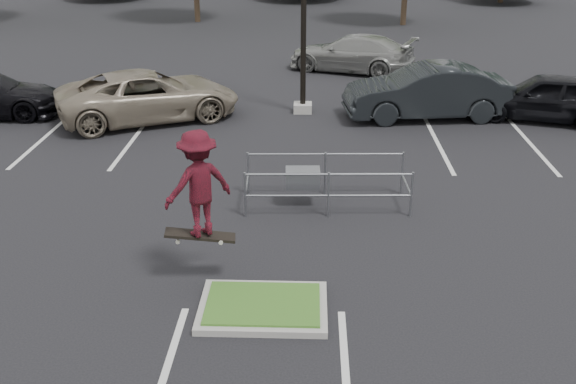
{
  "coord_description": "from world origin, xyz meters",
  "views": [
    {
      "loc": [
        0.78,
        -9.84,
        6.48
      ],
      "look_at": [
        0.38,
        1.5,
        1.59
      ],
      "focal_mm": 42.0,
      "sensor_mm": 36.0,
      "label": 1
    }
  ],
  "objects_px": {
    "skateboarder": "(197,184)",
    "cart_corral": "(308,178)",
    "car_r_black": "(548,97)",
    "car_r_charc": "(427,92)",
    "car_far_silver": "(354,53)",
    "car_l_tan": "(146,96)"
  },
  "relations": [
    {
      "from": "skateboarder",
      "to": "cart_corral",
      "type": "bearing_deg",
      "value": -153.71
    },
    {
      "from": "cart_corral",
      "to": "car_r_black",
      "type": "relative_size",
      "value": 0.84
    },
    {
      "from": "skateboarder",
      "to": "car_r_charc",
      "type": "bearing_deg",
      "value": -152.98
    },
    {
      "from": "car_r_charc",
      "to": "car_r_black",
      "type": "relative_size",
      "value": 1.16
    },
    {
      "from": "skateboarder",
      "to": "car_r_black",
      "type": "bearing_deg",
      "value": -167.08
    },
    {
      "from": "car_r_black",
      "to": "car_far_silver",
      "type": "height_order",
      "value": "car_r_black"
    },
    {
      "from": "car_r_black",
      "to": "car_r_charc",
      "type": "bearing_deg",
      "value": -76.21
    },
    {
      "from": "car_l_tan",
      "to": "car_r_charc",
      "type": "distance_m",
      "value": 9.02
    },
    {
      "from": "skateboarder",
      "to": "car_l_tan",
      "type": "distance_m",
      "value": 10.5
    },
    {
      "from": "cart_corral",
      "to": "car_r_black",
      "type": "distance_m",
      "value": 10.25
    },
    {
      "from": "car_l_tan",
      "to": "car_r_black",
      "type": "relative_size",
      "value": 1.27
    },
    {
      "from": "car_l_tan",
      "to": "car_far_silver",
      "type": "xyz_separation_m",
      "value": [
        7.01,
        7.1,
        -0.04
      ]
    },
    {
      "from": "cart_corral",
      "to": "car_l_tan",
      "type": "xyz_separation_m",
      "value": [
        -5.24,
        6.43,
        0.13
      ]
    },
    {
      "from": "car_l_tan",
      "to": "car_far_silver",
      "type": "distance_m",
      "value": 9.98
    },
    {
      "from": "car_l_tan",
      "to": "car_far_silver",
      "type": "relative_size",
      "value": 1.1
    },
    {
      "from": "car_r_charc",
      "to": "car_far_silver",
      "type": "bearing_deg",
      "value": -169.99
    },
    {
      "from": "skateboarder",
      "to": "car_r_charc",
      "type": "height_order",
      "value": "skateboarder"
    },
    {
      "from": "car_far_silver",
      "to": "car_l_tan",
      "type": "bearing_deg",
      "value": -23.79
    },
    {
      "from": "cart_corral",
      "to": "car_far_silver",
      "type": "relative_size",
      "value": 0.73
    },
    {
      "from": "car_r_black",
      "to": "car_far_silver",
      "type": "distance_m",
      "value": 8.82
    },
    {
      "from": "cart_corral",
      "to": "car_r_black",
      "type": "bearing_deg",
      "value": 39.95
    },
    {
      "from": "skateboarder",
      "to": "car_r_black",
      "type": "height_order",
      "value": "skateboarder"
    }
  ]
}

